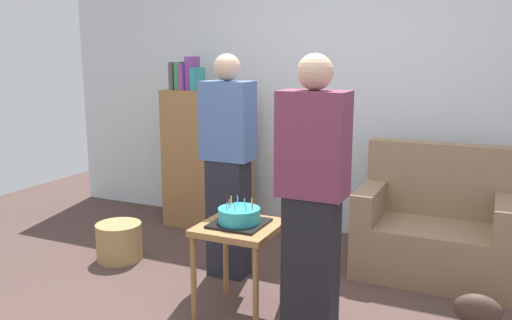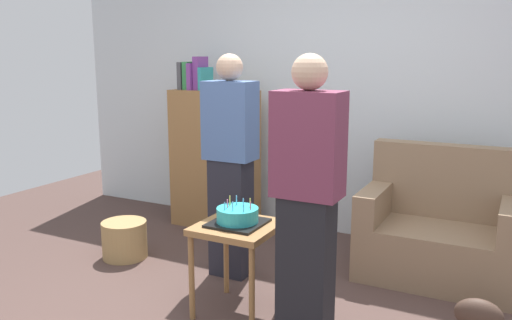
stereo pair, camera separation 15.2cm
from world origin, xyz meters
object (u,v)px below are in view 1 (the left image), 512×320
(wicker_basket, at_px, (119,242))
(person_blowing_candles, at_px, (228,166))
(birthday_cake, at_px, (239,217))
(handbag, at_px, (478,310))
(couch, at_px, (435,229))
(bookshelf, at_px, (207,157))
(person_holding_cake, at_px, (312,204))
(side_table, at_px, (239,238))

(wicker_basket, bearing_deg, person_blowing_candles, 7.02)
(birthday_cake, height_order, handbag, birthday_cake)
(person_blowing_candles, height_order, wicker_basket, person_blowing_candles)
(birthday_cake, bearing_deg, wicker_basket, 163.05)
(wicker_basket, bearing_deg, birthday_cake, -16.95)
(couch, xyz_separation_m, person_blowing_candles, (-1.38, -0.67, 0.49))
(couch, bearing_deg, birthday_cake, -131.71)
(couch, relative_size, wicker_basket, 3.06)
(bookshelf, xyz_separation_m, person_holding_cake, (1.59, -1.62, 0.16))
(birthday_cake, bearing_deg, side_table, 74.26)
(side_table, relative_size, wicker_basket, 1.63)
(couch, distance_m, birthday_cake, 1.60)
(side_table, bearing_deg, couch, 48.29)
(handbag, bearing_deg, birthday_cake, -162.04)
(bookshelf, relative_size, handbag, 5.73)
(person_blowing_candles, relative_size, wicker_basket, 4.53)
(birthday_cake, xyz_separation_m, person_blowing_candles, (-0.34, 0.50, 0.20))
(birthday_cake, height_order, person_blowing_candles, person_blowing_candles)
(bookshelf, distance_m, handbag, 2.70)
(side_table, height_order, birthday_cake, birthday_cake)
(side_table, xyz_separation_m, birthday_cake, (-0.00, -0.00, 0.14))
(birthday_cake, bearing_deg, couch, 48.29)
(person_holding_cake, xyz_separation_m, wicker_basket, (-1.80, 0.58, -0.68))
(person_blowing_candles, bearing_deg, bookshelf, 140.48)
(handbag, bearing_deg, person_holding_cake, -143.25)
(side_table, distance_m, wicker_basket, 1.37)
(bookshelf, bearing_deg, couch, -6.97)
(person_holding_cake, bearing_deg, birthday_cake, 5.14)
(birthday_cake, bearing_deg, person_holding_cake, -19.46)
(handbag, bearing_deg, person_blowing_candles, 178.29)
(person_blowing_candles, distance_m, person_holding_cake, 1.11)
(side_table, xyz_separation_m, handbag, (1.39, 0.45, -0.40))
(side_table, distance_m, person_holding_cake, 0.66)
(couch, height_order, birthday_cake, couch)
(person_blowing_candles, bearing_deg, birthday_cake, -43.26)
(birthday_cake, xyz_separation_m, wicker_basket, (-1.27, 0.39, -0.49))
(couch, xyz_separation_m, bookshelf, (-2.10, 0.26, 0.33))
(side_table, xyz_separation_m, wicker_basket, (-1.27, 0.39, -0.35))
(side_table, distance_m, birthday_cake, 0.14)
(bookshelf, bearing_deg, person_blowing_candles, -52.35)
(bookshelf, xyz_separation_m, wicker_basket, (-0.22, -1.04, -0.52))
(person_blowing_candles, distance_m, wicker_basket, 1.16)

